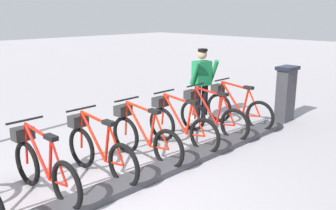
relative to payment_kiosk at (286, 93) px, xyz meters
The scene contains 10 objects.
ground_plane 5.07m from the payment_kiosk, 90.61° to the left, with size 60.00×60.00×0.00m, color #B3ADB1.
dock_rail_base 5.07m from the payment_kiosk, 90.61° to the left, with size 0.44×9.00×0.10m, color #47474C.
payment_kiosk is the anchor object (origin of this frame).
bike_docked_0 1.29m from the payment_kiosk, 63.20° to the left, with size 1.72×0.54×1.02m.
bike_docked_1 2.13m from the payment_kiosk, 74.37° to the left, with size 1.72×0.54×1.02m.
bike_docked_2 3.02m from the payment_kiosk, 79.05° to the left, with size 1.72×0.54×1.02m.
bike_docked_3 3.91m from the payment_kiosk, 81.59° to the left, with size 1.72×0.54×1.02m.
bike_docked_4 4.82m from the payment_kiosk, 83.17° to the left, with size 1.72×0.54×1.02m.
bike_docked_5 5.72m from the payment_kiosk, 84.26° to the left, with size 1.72×0.54×1.02m.
worker_near_rack 1.94m from the payment_kiosk, 40.91° to the left, with size 0.57×0.69×1.66m.
Camera 1 is at (-3.92, 2.79, 2.47)m, focal length 39.82 mm.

